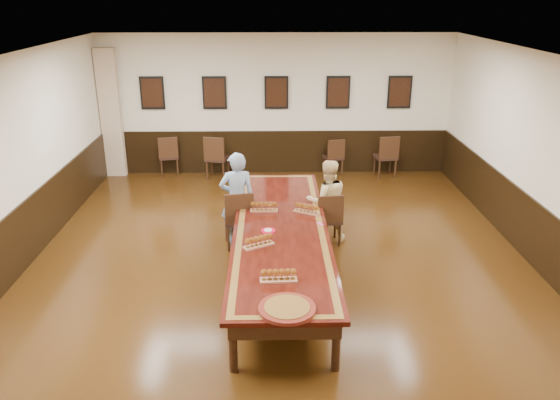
{
  "coord_description": "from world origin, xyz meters",
  "views": [
    {
      "loc": [
        -0.15,
        -7.44,
        4.06
      ],
      "look_at": [
        0.0,
        0.5,
        1.0
      ],
      "focal_mm": 35.0,
      "sensor_mm": 36.0,
      "label": 1
    }
  ],
  "objects_px": {
    "spare_chair_b": "(217,157)",
    "spare_chair_d": "(386,156)",
    "person_man": "(237,199)",
    "carved_platter": "(287,308)",
    "conference_table": "(281,236)",
    "spare_chair_c": "(333,156)",
    "person_woman": "(327,201)",
    "spare_chair_a": "(168,155)",
    "chair_woman": "(328,218)",
    "chair_man": "(238,218)"
  },
  "relations": [
    {
      "from": "person_man",
      "to": "chair_man",
      "type": "bearing_deg",
      "value": 90.0
    },
    {
      "from": "chair_man",
      "to": "carved_platter",
      "type": "relative_size",
      "value": 1.3
    },
    {
      "from": "chair_man",
      "to": "spare_chair_d",
      "type": "bearing_deg",
      "value": -140.24
    },
    {
      "from": "chair_man",
      "to": "person_woman",
      "type": "bearing_deg",
      "value": 178.06
    },
    {
      "from": "chair_man",
      "to": "chair_woman",
      "type": "height_order",
      "value": "chair_man"
    },
    {
      "from": "chair_woman",
      "to": "spare_chair_b",
      "type": "bearing_deg",
      "value": -64.86
    },
    {
      "from": "spare_chair_a",
      "to": "person_woman",
      "type": "height_order",
      "value": "person_woman"
    },
    {
      "from": "spare_chair_a",
      "to": "spare_chair_d",
      "type": "distance_m",
      "value": 5.05
    },
    {
      "from": "spare_chair_c",
      "to": "person_woman",
      "type": "bearing_deg",
      "value": 69.47
    },
    {
      "from": "chair_woman",
      "to": "carved_platter",
      "type": "height_order",
      "value": "chair_woman"
    },
    {
      "from": "chair_woman",
      "to": "carved_platter",
      "type": "xyz_separation_m",
      "value": [
        -0.79,
        -3.31,
        0.31
      ]
    },
    {
      "from": "spare_chair_d",
      "to": "spare_chair_c",
      "type": "bearing_deg",
      "value": -14.81
    },
    {
      "from": "spare_chair_b",
      "to": "person_man",
      "type": "bearing_deg",
      "value": 112.44
    },
    {
      "from": "spare_chair_a",
      "to": "person_man",
      "type": "distance_m",
      "value": 4.2
    },
    {
      "from": "spare_chair_c",
      "to": "conference_table",
      "type": "relative_size",
      "value": 0.18
    },
    {
      "from": "spare_chair_a",
      "to": "carved_platter",
      "type": "bearing_deg",
      "value": 96.92
    },
    {
      "from": "chair_man",
      "to": "chair_woman",
      "type": "xyz_separation_m",
      "value": [
        1.51,
        0.09,
        -0.04
      ]
    },
    {
      "from": "spare_chair_d",
      "to": "carved_platter",
      "type": "bearing_deg",
      "value": 63.46
    },
    {
      "from": "person_woman",
      "to": "carved_platter",
      "type": "bearing_deg",
      "value": 70.28
    },
    {
      "from": "spare_chair_c",
      "to": "person_woman",
      "type": "relative_size",
      "value": 0.61
    },
    {
      "from": "spare_chair_a",
      "to": "spare_chair_c",
      "type": "xyz_separation_m",
      "value": [
        3.85,
        -0.04,
        -0.03
      ]
    },
    {
      "from": "person_woman",
      "to": "spare_chair_c",
      "type": "bearing_deg",
      "value": -104.88
    },
    {
      "from": "carved_platter",
      "to": "conference_table",
      "type": "bearing_deg",
      "value": 90.69
    },
    {
      "from": "chair_woman",
      "to": "spare_chair_c",
      "type": "height_order",
      "value": "chair_woman"
    },
    {
      "from": "spare_chair_b",
      "to": "conference_table",
      "type": "bearing_deg",
      "value": 118.41
    },
    {
      "from": "spare_chair_d",
      "to": "carved_platter",
      "type": "distance_m",
      "value": 7.33
    },
    {
      "from": "spare_chair_a",
      "to": "spare_chair_d",
      "type": "xyz_separation_m",
      "value": [
        5.04,
        -0.21,
        0.02
      ]
    },
    {
      "from": "spare_chair_b",
      "to": "spare_chair_c",
      "type": "xyz_separation_m",
      "value": [
        2.69,
        0.25,
        -0.07
      ]
    },
    {
      "from": "spare_chair_c",
      "to": "spare_chair_d",
      "type": "bearing_deg",
      "value": 159.39
    },
    {
      "from": "person_man",
      "to": "carved_platter",
      "type": "relative_size",
      "value": 2.08
    },
    {
      "from": "person_man",
      "to": "conference_table",
      "type": "relative_size",
      "value": 0.32
    },
    {
      "from": "spare_chair_c",
      "to": "person_man",
      "type": "xyz_separation_m",
      "value": [
        -2.03,
        -3.73,
        0.37
      ]
    },
    {
      "from": "chair_woman",
      "to": "spare_chair_b",
      "type": "height_order",
      "value": "spare_chair_b"
    },
    {
      "from": "conference_table",
      "to": "carved_platter",
      "type": "relative_size",
      "value": 6.47
    },
    {
      "from": "chair_man",
      "to": "spare_chair_b",
      "type": "height_order",
      "value": "spare_chair_b"
    },
    {
      "from": "spare_chair_d",
      "to": "conference_table",
      "type": "relative_size",
      "value": 0.2
    },
    {
      "from": "conference_table",
      "to": "chair_woman",
      "type": "bearing_deg",
      "value": 52.16
    },
    {
      "from": "spare_chair_b",
      "to": "carved_platter",
      "type": "height_order",
      "value": "spare_chair_b"
    },
    {
      "from": "spare_chair_d",
      "to": "person_man",
      "type": "relative_size",
      "value": 0.61
    },
    {
      "from": "spare_chair_c",
      "to": "spare_chair_d",
      "type": "height_order",
      "value": "spare_chair_d"
    },
    {
      "from": "person_man",
      "to": "carved_platter",
      "type": "xyz_separation_m",
      "value": [
        0.73,
        -3.33,
        -0.03
      ]
    },
    {
      "from": "conference_table",
      "to": "person_man",
      "type": "bearing_deg",
      "value": 123.33
    },
    {
      "from": "person_man",
      "to": "conference_table",
      "type": "height_order",
      "value": "person_man"
    },
    {
      "from": "chair_woman",
      "to": "chair_man",
      "type": "bearing_deg",
      "value": -3.4
    },
    {
      "from": "chair_man",
      "to": "conference_table",
      "type": "distance_m",
      "value": 1.19
    },
    {
      "from": "spare_chair_b",
      "to": "spare_chair_d",
      "type": "relative_size",
      "value": 1.03
    },
    {
      "from": "person_man",
      "to": "chair_woman",
      "type": "bearing_deg",
      "value": 170.31
    },
    {
      "from": "spare_chair_a",
      "to": "carved_platter",
      "type": "height_order",
      "value": "spare_chair_a"
    },
    {
      "from": "spare_chair_c",
      "to": "carved_platter",
      "type": "xyz_separation_m",
      "value": [
        -1.3,
        -7.06,
        0.34
      ]
    },
    {
      "from": "spare_chair_a",
      "to": "spare_chair_b",
      "type": "bearing_deg",
      "value": 153.5
    }
  ]
}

